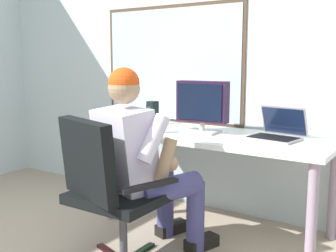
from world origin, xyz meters
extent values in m
cube|color=silver|center=(0.00, 2.39, 1.33)|extent=(4.87, 0.06, 2.66)
cube|color=#4C3828|center=(-0.35, 2.35, 1.22)|extent=(1.38, 0.01, 1.01)
cube|color=silver|center=(-0.35, 2.35, 1.22)|extent=(1.32, 0.02, 0.95)
cylinder|color=gray|center=(-0.50, 1.68, 0.34)|extent=(0.06, 0.06, 0.68)
cylinder|color=gray|center=(1.06, 1.68, 0.34)|extent=(0.06, 0.06, 0.68)
cylinder|color=gray|center=(-0.50, 2.26, 0.34)|extent=(0.06, 0.06, 0.68)
cylinder|color=gray|center=(1.06, 2.26, 0.34)|extent=(0.06, 0.06, 0.68)
cube|color=white|center=(0.28, 1.97, 0.70)|extent=(1.70, 0.72, 0.04)
cylinder|color=#3F3F44|center=(0.07, 1.16, 0.22)|extent=(0.05, 0.05, 0.40)
cube|color=black|center=(0.07, 1.16, 0.44)|extent=(0.53, 0.53, 0.06)
cube|color=black|center=(0.00, 0.94, 0.70)|extent=(0.51, 0.26, 0.46)
cube|color=black|center=(0.34, 1.08, 0.57)|extent=(0.16, 0.37, 0.02)
cube|color=black|center=(-0.20, 1.25, 0.57)|extent=(0.16, 0.37, 0.02)
cylinder|color=#3F4077|center=(0.29, 1.35, 0.47)|extent=(0.28, 0.46, 0.15)
cylinder|color=#3F4077|center=(0.35, 1.56, 0.24)|extent=(0.12, 0.12, 0.47)
cube|color=black|center=(0.37, 1.61, 0.04)|extent=(0.17, 0.26, 0.08)
cylinder|color=#3F4077|center=(-0.02, 1.45, 0.47)|extent=(0.28, 0.46, 0.15)
cylinder|color=#3F4077|center=(0.05, 1.66, 0.24)|extent=(0.12, 0.12, 0.47)
cube|color=black|center=(0.07, 1.71, 0.04)|extent=(0.17, 0.26, 0.08)
cube|color=silver|center=(0.07, 1.19, 0.72)|extent=(0.45, 0.38, 0.51)
sphere|color=#A07D5C|center=(0.07, 1.19, 1.09)|extent=(0.19, 0.19, 0.19)
sphere|color=#D54614|center=(0.07, 1.19, 1.12)|extent=(0.19, 0.19, 0.19)
cylinder|color=silver|center=(0.29, 1.17, 0.81)|extent=(0.15, 0.24, 0.29)
cylinder|color=#A07D5C|center=(0.32, 1.26, 0.67)|extent=(0.12, 0.17, 0.27)
sphere|color=#A07D5C|center=(0.33, 1.30, 0.65)|extent=(0.09, 0.09, 0.09)
cylinder|color=silver|center=(-0.13, 1.31, 0.81)|extent=(0.15, 0.22, 0.29)
cylinder|color=#A07D5C|center=(-0.08, 1.44, 0.77)|extent=(0.13, 0.21, 0.26)
sphere|color=#A07D5C|center=(-0.05, 1.53, 0.83)|extent=(0.09, 0.09, 0.09)
cube|color=beige|center=(0.17, 1.97, 0.73)|extent=(0.25, 0.21, 0.02)
cylinder|color=beige|center=(0.17, 1.97, 0.77)|extent=(0.04, 0.04, 0.06)
cube|color=black|center=(0.17, 1.97, 0.95)|extent=(0.40, 0.11, 0.30)
cube|color=black|center=(0.17, 1.92, 0.95)|extent=(0.35, 0.02, 0.26)
cube|color=gray|center=(0.71, 1.99, 0.73)|extent=(0.36, 0.27, 0.02)
cube|color=black|center=(0.71, 1.99, 0.74)|extent=(0.33, 0.24, 0.00)
cube|color=gray|center=(0.73, 2.14, 0.84)|extent=(0.34, 0.13, 0.21)
cube|color=#0F1933|center=(0.73, 2.13, 0.83)|extent=(0.31, 0.12, 0.18)
cylinder|color=silver|center=(-0.28, 1.84, 0.72)|extent=(0.06, 0.06, 0.00)
cylinder|color=silver|center=(-0.28, 1.84, 0.76)|extent=(0.01, 0.01, 0.08)
cylinder|color=silver|center=(-0.28, 1.84, 0.84)|extent=(0.07, 0.07, 0.08)
cylinder|color=maroon|center=(-0.28, 1.84, 0.82)|extent=(0.07, 0.07, 0.03)
cube|color=black|center=(-0.37, 2.09, 0.82)|extent=(0.09, 0.08, 0.20)
cylinder|color=#333338|center=(-0.38, 2.06, 0.85)|extent=(0.06, 0.02, 0.05)
cylinder|color=silver|center=(-0.10, 1.79, 0.77)|extent=(0.08, 0.08, 0.10)
camera|label=1|loc=(1.63, -0.70, 1.25)|focal=44.23mm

